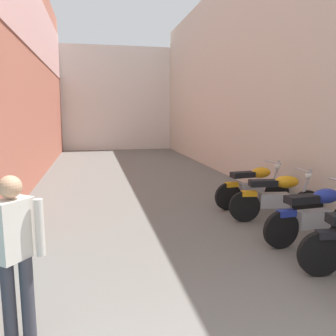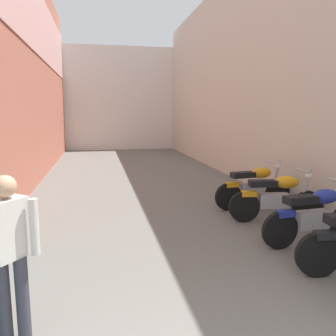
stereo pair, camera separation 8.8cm
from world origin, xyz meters
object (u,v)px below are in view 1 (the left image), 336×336
object	(u,v)px
pedestrian_by_doorway	(14,248)
motorcycle_fourth	(277,196)
motorcycle_fifth	(254,185)
motorcycle_third	(316,214)

from	to	relation	value
pedestrian_by_doorway	motorcycle_fourth	bearing A→B (deg)	34.06
motorcycle_fourth	motorcycle_fifth	distance (m)	1.01
motorcycle_fourth	motorcycle_fifth	bearing A→B (deg)	90.00
motorcycle_fourth	pedestrian_by_doorway	xyz separation A→B (m)	(-4.15, -2.81, 0.42)
motorcycle_fourth	motorcycle_fifth	size ratio (longest dim) A/B	1.00
motorcycle_fifth	pedestrian_by_doorway	xyz separation A→B (m)	(-4.15, -3.82, 0.42)
motorcycle_third	pedestrian_by_doorway	size ratio (longest dim) A/B	1.18
motorcycle_fourth	pedestrian_by_doorway	size ratio (longest dim) A/B	1.17
motorcycle_third	motorcycle_fifth	xyz separation A→B (m)	(-0.00, 2.22, 0.00)
motorcycle_fourth	pedestrian_by_doorway	world-z (taller)	pedestrian_by_doorway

